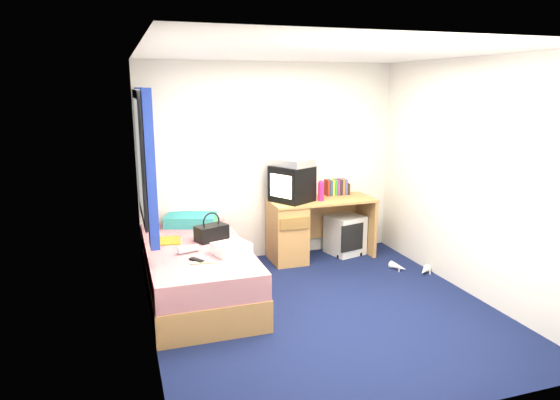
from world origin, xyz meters
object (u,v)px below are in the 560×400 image
object	(u,v)px
aerosol_can	(308,193)
desk	(300,228)
vcr	(292,162)
colour_swatch_fan	(203,262)
storage_cube	(345,234)
handbag	(212,232)
towel	(231,248)
water_bottle	(188,249)
remote_control	(197,260)
crt_tv	(292,184)
pillow	(191,220)
pink_water_bottle	(321,192)
magazine	(170,241)
white_heels	(411,269)
bed	(197,271)
picture_frame	(348,189)

from	to	relation	value
aerosol_can	desk	bearing A→B (deg)	178.46
vcr	colour_swatch_fan	world-z (taller)	vcr
storage_cube	handbag	world-z (taller)	handbag
towel	water_bottle	distance (m)	0.42
water_bottle	storage_cube	bearing A→B (deg)	23.96
towel	remote_control	world-z (taller)	towel
water_bottle	desk	bearing A→B (deg)	31.60
crt_tv	remote_control	world-z (taller)	crt_tv
pillow	pink_water_bottle	distance (m)	1.59
magazine	colour_swatch_fan	distance (m)	0.79
colour_swatch_fan	remote_control	size ratio (longest dim) A/B	1.38
towel	white_heels	xyz separation A→B (m)	(2.18, 0.25, -0.55)
pink_water_bottle	handbag	world-z (taller)	pink_water_bottle
handbag	magazine	distance (m)	0.44
handbag	white_heels	bearing A→B (deg)	-26.53
pink_water_bottle	aerosol_can	distance (m)	0.16
desk	aerosol_can	xyz separation A→B (m)	(0.10, -0.00, 0.43)
desk	storage_cube	distance (m)	0.65
storage_cube	remote_control	size ratio (longest dim) A/B	3.13
aerosol_can	remote_control	bearing A→B (deg)	-142.70
pink_water_bottle	bed	bearing A→B (deg)	-158.24
handbag	white_heels	size ratio (longest dim) A/B	0.87
water_bottle	remote_control	distance (m)	0.27
picture_frame	magazine	world-z (taller)	picture_frame
water_bottle	white_heels	distance (m)	2.63
storage_cube	white_heels	world-z (taller)	storage_cube
bed	vcr	xyz separation A→B (m)	(1.29, 0.74, 0.96)
vcr	handbag	bearing A→B (deg)	-87.74
crt_tv	colour_swatch_fan	size ratio (longest dim) A/B	2.61
bed	white_heels	bearing A→B (deg)	-2.29
pink_water_bottle	aerosol_can	bearing A→B (deg)	148.27
magazine	vcr	bearing A→B (deg)	18.11
pink_water_bottle	magazine	size ratio (longest dim) A/B	0.79
pillow	white_heels	bearing A→B (deg)	-20.29
aerosol_can	magazine	distance (m)	1.82
picture_frame	water_bottle	xyz separation A→B (m)	(-2.22, -1.08, -0.24)
vcr	picture_frame	distance (m)	0.93
towel	water_bottle	xyz separation A→B (m)	(-0.39, 0.16, -0.02)
crt_tv	aerosol_can	xyz separation A→B (m)	(0.21, -0.00, -0.12)
white_heels	water_bottle	bearing A→B (deg)	-178.08
white_heels	storage_cube	bearing A→B (deg)	117.46
desk	remote_control	xyz separation A→B (m)	(-1.46, -1.19, 0.14)
pink_water_bottle	white_heels	bearing A→B (deg)	-41.66
pink_water_bottle	white_heels	distance (m)	1.39
pink_water_bottle	aerosol_can	xyz separation A→B (m)	(-0.14, 0.09, -0.02)
picture_frame	aerosol_can	bearing A→B (deg)	-151.92
vcr	white_heels	world-z (taller)	vcr
desk	picture_frame	bearing A→B (deg)	12.07
towel	remote_control	bearing A→B (deg)	-163.29
aerosol_can	towel	bearing A→B (deg)	-138.13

